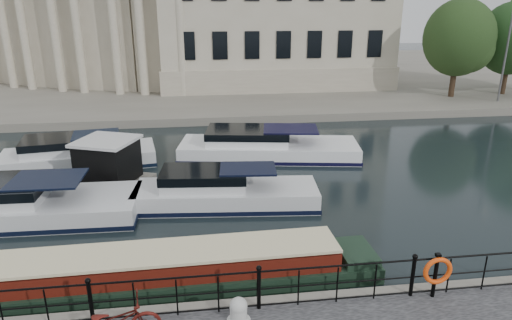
{
  "coord_description": "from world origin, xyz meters",
  "views": [
    {
      "loc": [
        -1.35,
        -11.73,
        7.78
      ],
      "look_at": [
        0.5,
        2.0,
        3.0
      ],
      "focal_mm": 32.0,
      "sensor_mm": 36.0,
      "label": 1
    }
  ],
  "objects": [
    {
      "name": "cabin_cruisers",
      "position": [
        -3.36,
        8.26,
        0.37
      ],
      "size": [
        19.67,
        9.95,
        1.99
      ],
      "color": "silver",
      "rests_on": "ground_plane"
    },
    {
      "name": "ground_plane",
      "position": [
        0.0,
        0.0,
        0.0
      ],
      "size": [
        160.0,
        160.0,
        0.0
      ],
      "primitive_type": "plane",
      "color": "black",
      "rests_on": "ground"
    },
    {
      "name": "narrowboat",
      "position": [
        -2.59,
        -0.23,
        0.37
      ],
      "size": [
        12.92,
        1.98,
        1.48
      ],
      "rotation": [
        0.0,
        0.0,
        0.02
      ],
      "color": "black",
      "rests_on": "ground_plane"
    },
    {
      "name": "mooring_bollard",
      "position": [
        -0.55,
        -2.68,
        0.85
      ],
      "size": [
        0.58,
        0.58,
        0.65
      ],
      "color": "#B6B7B2",
      "rests_on": "near_quay"
    },
    {
      "name": "life_ring_post",
      "position": [
        4.55,
        -2.43,
        1.34
      ],
      "size": [
        0.77,
        0.2,
        1.26
      ],
      "color": "black",
      "rests_on": "near_quay"
    },
    {
      "name": "civic_building",
      "position": [
        -1.0,
        34.71,
        7.04
      ],
      "size": [
        53.55,
        31.84,
        16.85
      ],
      "color": "#ADA38C",
      "rests_on": "far_bank"
    },
    {
      "name": "far_bank",
      "position": [
        0.0,
        39.0,
        0.28
      ],
      "size": [
        120.0,
        42.0,
        0.55
      ],
      "primitive_type": "cube",
      "color": "#6B665B",
      "rests_on": "ground_plane"
    },
    {
      "name": "harbour_hut",
      "position": [
        -5.33,
        8.17,
        0.95
      ],
      "size": [
        4.02,
        3.72,
        2.2
      ],
      "rotation": [
        0.0,
        0.0,
        -0.38
      ],
      "color": "#6B665B",
      "rests_on": "ground_plane"
    },
    {
      "name": "railing",
      "position": [
        0.0,
        -2.25,
        1.2
      ],
      "size": [
        24.14,
        0.14,
        1.22
      ],
      "color": "black",
      "rests_on": "near_quay"
    }
  ]
}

